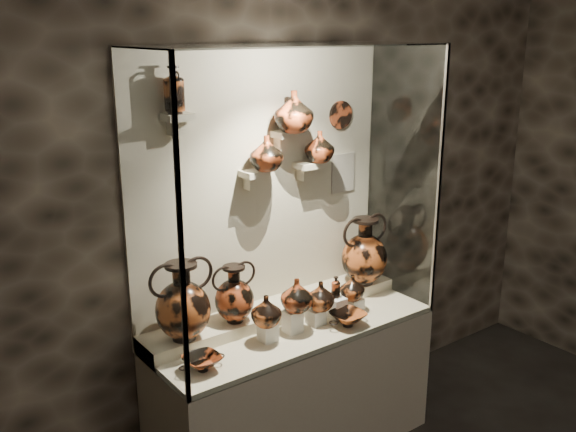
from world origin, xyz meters
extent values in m
cube|color=black|center=(0.00, 2.50, 1.60)|extent=(5.00, 0.02, 3.20)
cube|color=#BDB398|center=(0.00, 2.18, 0.40)|extent=(1.70, 0.60, 0.80)
cube|color=beige|center=(0.00, 2.18, 0.82)|extent=(1.68, 0.58, 0.03)
cube|color=beige|center=(0.00, 2.35, 0.85)|extent=(1.70, 0.25, 0.10)
cube|color=#BDB398|center=(0.00, 2.50, 1.60)|extent=(1.70, 0.03, 1.60)
cube|color=white|center=(0.00, 1.88, 1.60)|extent=(1.70, 0.01, 1.60)
cube|color=white|center=(-0.85, 2.18, 1.60)|extent=(0.01, 0.60, 1.60)
cube|color=white|center=(0.85, 2.18, 1.60)|extent=(0.01, 0.60, 1.60)
cube|color=white|center=(0.00, 2.18, 2.40)|extent=(1.70, 0.60, 0.01)
cube|color=gray|center=(-0.84, 1.89, 1.60)|extent=(0.02, 0.02, 1.60)
cube|color=gray|center=(0.84, 1.89, 1.60)|extent=(0.02, 0.02, 1.60)
cube|color=silver|center=(-0.22, 2.13, 0.88)|extent=(0.09, 0.09, 0.10)
cube|color=silver|center=(-0.05, 2.13, 0.90)|extent=(0.09, 0.09, 0.13)
cube|color=silver|center=(0.12, 2.13, 0.88)|extent=(0.09, 0.09, 0.09)
cube|color=silver|center=(0.28, 2.13, 0.89)|extent=(0.09, 0.09, 0.12)
cube|color=silver|center=(0.42, 2.13, 0.87)|extent=(0.09, 0.09, 0.08)
cube|color=#BDB398|center=(-0.55, 2.42, 2.05)|extent=(0.14, 0.12, 0.04)
cube|color=#BDB398|center=(-0.10, 2.42, 1.70)|extent=(0.14, 0.12, 0.04)
cube|color=#BDB398|center=(0.10, 2.42, 1.90)|extent=(0.10, 0.12, 0.04)
cube|color=#BDB398|center=(0.28, 2.42, 1.70)|extent=(0.14, 0.12, 0.04)
imported|color=#9E481E|center=(-0.24, 2.11, 1.02)|extent=(0.22, 0.22, 0.17)
imported|color=#993B1B|center=(-0.03, 2.11, 1.06)|extent=(0.24, 0.24, 0.19)
imported|color=#9E481E|center=(0.14, 2.11, 1.01)|extent=(0.19, 0.19, 0.17)
imported|color=#9E481E|center=(0.40, 2.13, 0.99)|extent=(0.17, 0.17, 0.16)
imported|color=#993B1B|center=(-0.05, 2.38, 1.82)|extent=(0.21, 0.21, 0.20)
imported|color=#993B1B|center=(0.13, 2.36, 2.03)|extent=(0.26, 0.26, 0.23)
imported|color=#993B1B|center=(0.34, 2.38, 1.81)|extent=(0.20, 0.20, 0.18)
cylinder|color=#A03F1F|center=(0.58, 2.47, 1.97)|extent=(0.17, 0.02, 0.17)
cube|color=beige|center=(0.61, 2.47, 1.60)|extent=(0.19, 0.01, 0.25)
camera|label=1|loc=(-2.05, -0.49, 2.48)|focal=40.00mm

